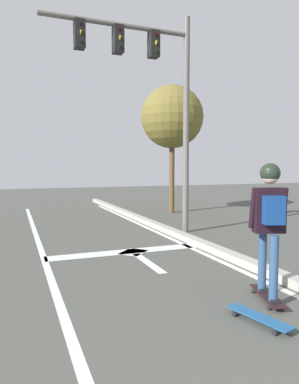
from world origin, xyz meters
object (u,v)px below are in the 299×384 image
(traffic_signal_mast, at_px, (149,78))
(skater, at_px, (270,212))
(spare_skateboard, at_px, (259,317))
(roadside_tree, at_px, (172,117))
(skateboard, at_px, (267,296))

(traffic_signal_mast, bearing_deg, skater, -92.23)
(skater, height_order, spare_skateboard, skater)
(roadside_tree, bearing_deg, traffic_signal_mast, -122.39)
(spare_skateboard, bearing_deg, traffic_signal_mast, 82.19)
(skater, relative_size, traffic_signal_mast, 0.31)
(skateboard, bearing_deg, spare_skateboard, -136.83)
(skater, bearing_deg, skateboard, 71.14)
(traffic_signal_mast, xyz_separation_m, roadside_tree, (2.37, 3.73, -0.39))
(skateboard, relative_size, roadside_tree, 0.18)
(skateboard, relative_size, spare_skateboard, 1.03)
(spare_skateboard, height_order, traffic_signal_mast, traffic_signal_mast)
(skateboard, relative_size, traffic_signal_mast, 0.15)
(skateboard, xyz_separation_m, roadside_tree, (2.54, 8.44, 3.53))
(spare_skateboard, distance_m, roadside_tree, 10.09)
(spare_skateboard, bearing_deg, skater, 42.60)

